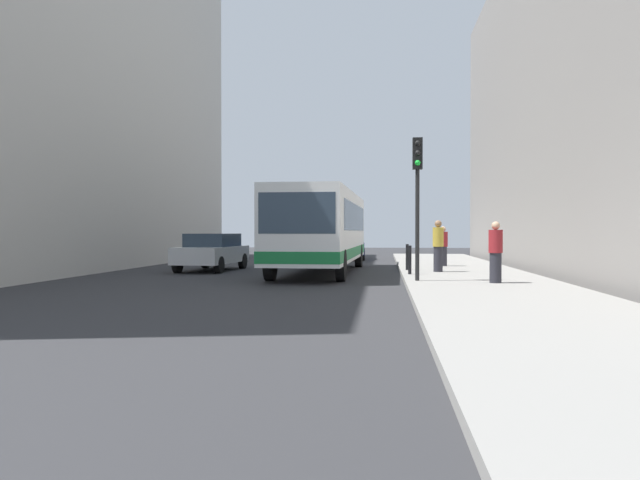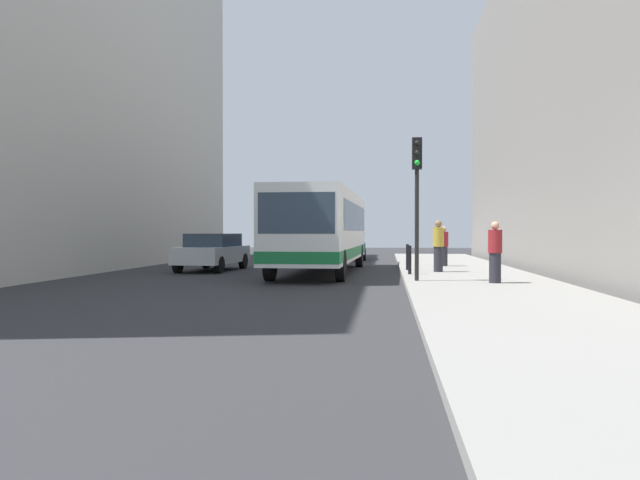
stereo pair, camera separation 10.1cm
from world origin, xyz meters
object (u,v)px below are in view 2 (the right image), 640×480
at_px(car_behind_bus, 349,245).
at_px(traffic_light, 417,181).
at_px(pedestrian_mid_sidewalk, 438,246).
at_px(pedestrian_near_signal, 495,252).
at_px(bus, 322,227).
at_px(bollard_mid, 407,257).
at_px(car_beside_bus, 213,251).
at_px(pedestrian_far_sidewalk, 444,246).
at_px(bollard_near, 410,260).

distance_m(car_behind_bus, traffic_light, 16.93).
relative_size(traffic_light, pedestrian_mid_sidewalk, 2.27).
distance_m(car_behind_bus, pedestrian_near_signal, 17.80).
distance_m(bus, bollard_mid, 3.40).
height_order(bus, pedestrian_near_signal, bus).
xyz_separation_m(car_behind_bus, bollard_mid, (2.87, -11.64, -0.16)).
height_order(car_beside_bus, traffic_light, traffic_light).
xyz_separation_m(traffic_light, pedestrian_near_signal, (2.10, -0.54, -2.01)).
bearing_deg(pedestrian_near_signal, bollard_mid, 54.43).
xyz_separation_m(car_beside_bus, car_behind_bus, (4.82, 10.43, 0.00)).
relative_size(bus, traffic_light, 2.70).
xyz_separation_m(bus, pedestrian_mid_sidewalk, (4.23, -1.31, -0.67)).
distance_m(pedestrian_near_signal, pedestrian_mid_sidewalk, 4.69).
distance_m(bus, pedestrian_mid_sidewalk, 4.48).
height_order(car_beside_bus, car_behind_bus, same).
distance_m(car_behind_bus, bollard_mid, 11.99).
distance_m(traffic_light, pedestrian_near_signal, 2.96).
bearing_deg(car_beside_bus, bollard_mid, 174.69).
bearing_deg(bollard_mid, traffic_light, -88.82).
xyz_separation_m(car_behind_bus, pedestrian_near_signal, (5.07, -17.06, 0.21)).
bearing_deg(bus, pedestrian_near_signal, 134.37).
distance_m(pedestrian_near_signal, pedestrian_far_sidewalk, 8.27).
bearing_deg(traffic_light, bus, 121.81).
distance_m(car_beside_bus, bollard_near, 8.42).
bearing_deg(bollard_near, bus, 140.22).
bearing_deg(car_behind_bus, pedestrian_far_sidewalk, 114.02).
bearing_deg(traffic_light, car_behind_bus, 100.20).
relative_size(car_beside_bus, car_behind_bus, 1.01).
xyz_separation_m(bollard_near, bollard_mid, (0.00, 2.22, 0.00)).
relative_size(car_beside_bus, bollard_mid, 4.74).
distance_m(bollard_near, bollard_mid, 2.22).
bearing_deg(pedestrian_mid_sidewalk, pedestrian_far_sidewalk, -80.36).
bearing_deg(bus, pedestrian_mid_sidewalk, 164.50).
bearing_deg(pedestrian_mid_sidewalk, pedestrian_near_signal, 122.01).
distance_m(bollard_mid, pedestrian_near_signal, 5.86).
relative_size(bus, pedestrian_far_sidewalk, 6.84).
bearing_deg(pedestrian_near_signal, traffic_light, 107.85).
bearing_deg(pedestrian_mid_sidewalk, traffic_light, 94.45).
height_order(pedestrian_near_signal, pedestrian_far_sidewalk, pedestrian_near_signal).
xyz_separation_m(bus, car_behind_bus, (0.32, 11.21, -0.94)).
distance_m(car_behind_bus, pedestrian_far_sidewalk, 9.87).
bearing_deg(car_beside_bus, pedestrian_far_sidewalk, -166.43).
relative_size(bollard_mid, pedestrian_mid_sidewalk, 0.53).
bearing_deg(pedestrian_mid_sidewalk, bus, 0.48).
distance_m(bollard_near, pedestrian_near_signal, 3.90).
distance_m(car_beside_bus, traffic_light, 10.13).
relative_size(bollard_near, bollard_mid, 1.00).
xyz_separation_m(traffic_light, pedestrian_far_sidewalk, (1.46, 7.70, -2.05)).
xyz_separation_m(car_behind_bus, bollard_near, (2.87, -13.87, -0.16)).
height_order(bus, pedestrian_far_sidewalk, bus).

